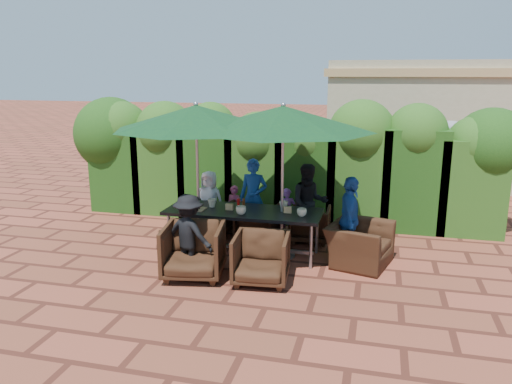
% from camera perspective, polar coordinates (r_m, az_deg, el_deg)
% --- Properties ---
extents(ground, '(80.00, 80.00, 0.00)m').
position_cam_1_polar(ground, '(8.07, -0.15, -7.55)').
color(ground, brown).
rests_on(ground, ground).
extents(dining_table, '(2.50, 0.90, 0.75)m').
position_cam_1_polar(dining_table, '(8.02, -1.45, -2.58)').
color(dining_table, black).
rests_on(dining_table, ground).
extents(umbrella_left, '(2.63, 2.63, 2.46)m').
position_cam_1_polar(umbrella_left, '(7.91, -6.86, 8.43)').
color(umbrella_left, gray).
rests_on(umbrella_left, ground).
extents(umbrella_right, '(2.82, 2.82, 2.46)m').
position_cam_1_polar(umbrella_right, '(7.67, 3.12, 8.36)').
color(umbrella_right, gray).
rests_on(umbrella_right, ground).
extents(chair_far_left, '(0.79, 0.76, 0.72)m').
position_cam_1_polar(chair_far_left, '(9.15, -5.06, -2.67)').
color(chair_far_left, black).
rests_on(chair_far_left, ground).
extents(chair_far_mid, '(0.78, 0.74, 0.73)m').
position_cam_1_polar(chair_far_mid, '(8.89, 0.31, -3.06)').
color(chair_far_mid, black).
rests_on(chair_far_mid, ground).
extents(chair_far_right, '(0.69, 0.65, 0.69)m').
position_cam_1_polar(chair_far_right, '(8.81, 6.21, -3.45)').
color(chair_far_right, black).
rests_on(chair_far_right, ground).
extents(chair_near_left, '(0.97, 0.92, 0.87)m').
position_cam_1_polar(chair_near_left, '(7.28, -7.17, -6.39)').
color(chair_near_left, black).
rests_on(chair_near_left, ground).
extents(chair_near_right, '(0.82, 0.78, 0.78)m').
position_cam_1_polar(chair_near_right, '(7.05, 0.58, -7.34)').
color(chair_near_right, black).
rests_on(chair_near_right, ground).
extents(chair_end_right, '(0.88, 1.12, 0.86)m').
position_cam_1_polar(chair_end_right, '(7.86, 11.77, -5.09)').
color(chair_end_right, black).
rests_on(chair_end_right, ground).
extents(adult_far_left, '(0.59, 0.38, 1.15)m').
position_cam_1_polar(adult_far_left, '(9.26, -5.35, -1.09)').
color(adult_far_left, white).
rests_on(adult_far_left, ground).
extents(adult_far_mid, '(0.51, 0.42, 1.40)m').
position_cam_1_polar(adult_far_mid, '(9.01, -0.30, -0.63)').
color(adult_far_mid, '#1B4893').
rests_on(adult_far_mid, ground).
extents(adult_far_right, '(0.74, 0.56, 1.37)m').
position_cam_1_polar(adult_far_right, '(8.74, 6.07, -1.24)').
color(adult_far_right, black).
rests_on(adult_far_right, ground).
extents(adult_near_left, '(0.84, 0.56, 1.20)m').
position_cam_1_polar(adult_near_left, '(7.36, -7.65, -4.82)').
color(adult_near_left, black).
rests_on(adult_near_left, ground).
extents(adult_end_right, '(0.49, 0.84, 1.36)m').
position_cam_1_polar(adult_end_right, '(7.84, 10.64, -3.16)').
color(adult_end_right, '#1B4893').
rests_on(adult_end_right, ground).
extents(child_left, '(0.36, 0.32, 0.87)m').
position_cam_1_polar(child_left, '(9.26, -2.52, -1.94)').
color(child_left, '#C84674').
rests_on(child_left, ground).
extents(child_right, '(0.38, 0.34, 0.89)m').
position_cam_1_polar(child_right, '(8.99, 3.58, -2.39)').
color(child_right, '#A353B4').
rests_on(child_right, ground).
extents(pedestrian_a, '(1.86, 1.18, 1.88)m').
position_cam_1_polar(pedestrian_a, '(11.82, 11.24, 3.69)').
color(pedestrian_a, '#248442').
rests_on(pedestrian_a, ground).
extents(pedestrian_b, '(0.91, 0.68, 1.70)m').
position_cam_1_polar(pedestrian_b, '(12.02, 17.93, 3.02)').
color(pedestrian_b, '#C84674').
rests_on(pedestrian_b, ground).
extents(pedestrian_c, '(1.28, 0.76, 1.88)m').
position_cam_1_polar(pedestrian_c, '(11.79, 21.04, 3.03)').
color(pedestrian_c, gray).
rests_on(pedestrian_c, ground).
extents(cup_a, '(0.16, 0.16, 0.12)m').
position_cam_1_polar(cup_a, '(8.14, -7.97, -1.50)').
color(cup_a, beige).
rests_on(cup_a, dining_table).
extents(cup_b, '(0.15, 0.15, 0.14)m').
position_cam_1_polar(cup_b, '(8.20, -5.04, -1.26)').
color(cup_b, beige).
rests_on(cup_b, dining_table).
extents(cup_c, '(0.16, 0.16, 0.13)m').
position_cam_1_polar(cup_c, '(7.75, -1.73, -2.10)').
color(cup_c, beige).
rests_on(cup_c, dining_table).
extents(cup_d, '(0.15, 0.15, 0.14)m').
position_cam_1_polar(cup_d, '(8.02, 3.17, -1.55)').
color(cup_d, beige).
rests_on(cup_d, dining_table).
extents(cup_e, '(0.15, 0.15, 0.12)m').
position_cam_1_polar(cup_e, '(7.68, 5.25, -2.33)').
color(cup_e, beige).
rests_on(cup_e, dining_table).
extents(ketchup_bottle, '(0.04, 0.04, 0.17)m').
position_cam_1_polar(ketchup_bottle, '(8.06, -2.02, -1.34)').
color(ketchup_bottle, '#B20C0A').
rests_on(ketchup_bottle, dining_table).
extents(sauce_bottle, '(0.04, 0.04, 0.17)m').
position_cam_1_polar(sauce_bottle, '(8.06, -1.41, -1.35)').
color(sauce_bottle, '#4C230C').
rests_on(sauce_bottle, dining_table).
extents(serving_tray, '(0.35, 0.25, 0.02)m').
position_cam_1_polar(serving_tray, '(8.10, -7.05, -1.93)').
color(serving_tray, '#AF7F55').
rests_on(serving_tray, dining_table).
extents(number_block_left, '(0.12, 0.06, 0.10)m').
position_cam_1_polar(number_block_left, '(8.01, -3.06, -1.70)').
color(number_block_left, tan).
rests_on(number_block_left, dining_table).
extents(number_block_right, '(0.12, 0.06, 0.10)m').
position_cam_1_polar(number_block_right, '(7.85, 3.65, -2.04)').
color(number_block_right, tan).
rests_on(number_block_right, dining_table).
extents(hedge_wall, '(9.10, 1.60, 2.42)m').
position_cam_1_polar(hedge_wall, '(9.97, 1.99, 4.36)').
color(hedge_wall, '#143C10').
rests_on(hedge_wall, ground).
extents(building, '(6.20, 3.08, 3.20)m').
position_cam_1_polar(building, '(14.45, 20.74, 7.49)').
color(building, '#BCAF8C').
rests_on(building, ground).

